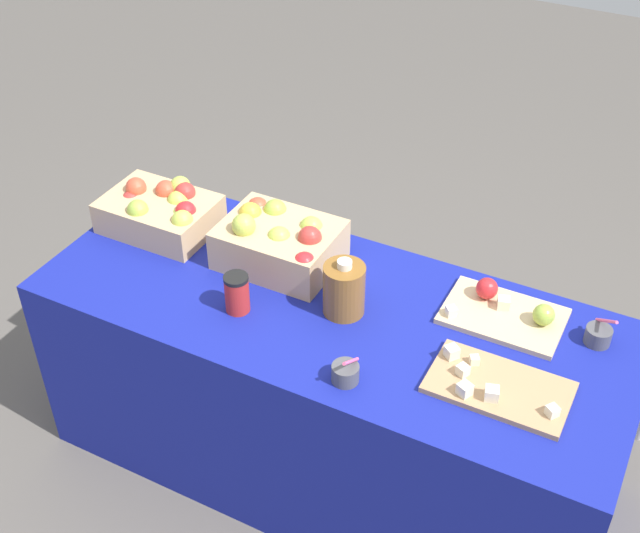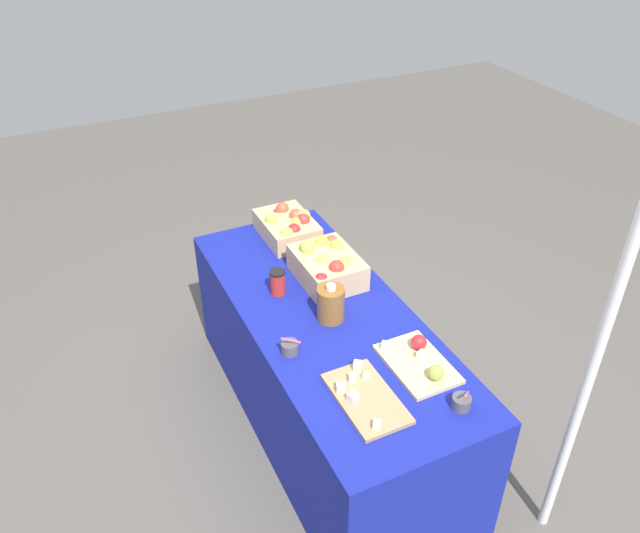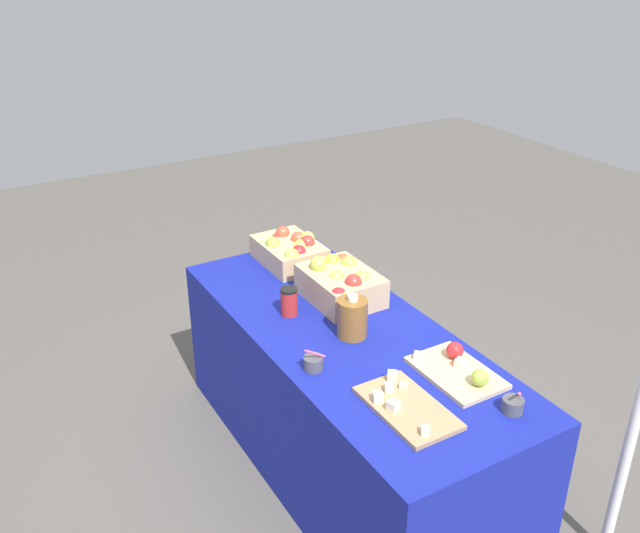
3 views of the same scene
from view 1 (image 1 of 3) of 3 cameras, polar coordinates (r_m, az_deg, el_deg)
The scene contains 10 objects.
ground_plane at distance 3.15m, azimuth 0.67°, elevation -13.06°, with size 10.00×10.00×0.00m, color #56514C.
table at distance 2.87m, azimuth 0.72°, elevation -8.38°, with size 1.90×0.76×0.74m, color navy.
apple_crate_left at distance 2.97m, azimuth -10.79°, elevation 3.74°, with size 0.38×0.27×0.17m.
apple_crate_middle at distance 2.75m, azimuth -2.79°, elevation 1.73°, with size 0.38×0.29×0.20m.
cutting_board_front at distance 2.40m, azimuth 11.98°, elevation -8.02°, with size 0.39×0.22×0.06m.
cutting_board_back at distance 2.63m, azimuth 12.55°, elevation -3.02°, with size 0.36×0.24×0.09m.
sample_bowl_near at distance 2.36m, azimuth 1.75°, elevation -7.28°, with size 0.08×0.09×0.11m.
sample_bowl_mid at distance 2.61m, azimuth 18.49°, elevation -4.47°, with size 0.09×0.09×0.12m.
cider_jug at distance 2.55m, azimuth 1.69°, elevation -1.50°, with size 0.13×0.13×0.19m.
coffee_cup at distance 2.58m, azimuth -5.70°, elevation -1.83°, with size 0.08×0.08×0.13m.
Camera 1 is at (0.88, -1.79, 2.44)m, focal length 46.82 mm.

